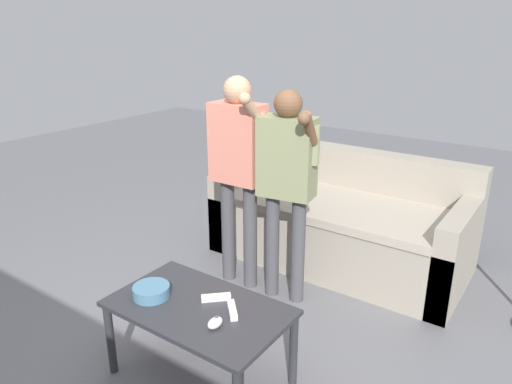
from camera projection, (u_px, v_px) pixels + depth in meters
The scene contains 9 objects.
ground_plane at pixel (216, 352), 2.75m from camera, with size 12.00×12.00×0.00m, color slate.
couch at pixel (341, 223), 3.75m from camera, with size 1.91×0.91×0.83m.
coffee_table at pixel (199, 316), 2.43m from camera, with size 0.91×0.54×0.44m.
snack_bowl at pixel (151, 291), 2.49m from camera, with size 0.19×0.19×0.06m, color teal.
game_remote_nunchuk at pixel (215, 323), 2.24m from camera, with size 0.06×0.09×0.05m.
player_center at pixel (287, 173), 3.01m from camera, with size 0.45×0.32×1.42m.
player_left at pixel (238, 159), 3.19m from camera, with size 0.44×0.31×1.48m.
game_remote_wand_near at pixel (232, 310), 2.35m from camera, with size 0.13×0.13×0.03m.
game_remote_wand_far at pixel (216, 297), 2.46m from camera, with size 0.13×0.13×0.03m.
Camera 1 is at (1.49, -1.74, 1.80)m, focal length 33.50 mm.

